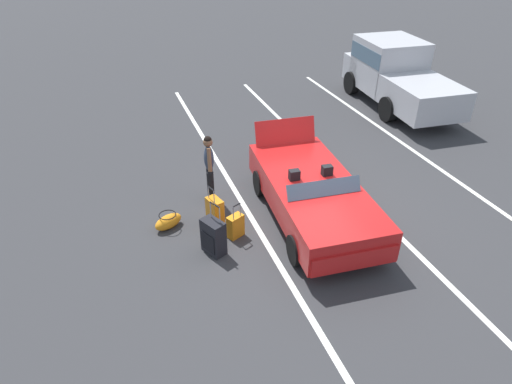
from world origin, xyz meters
The scene contains 11 objects.
ground_plane centered at (0.00, 0.00, 0.00)m, with size 80.00×80.00×0.00m, color #333335.
lot_line_near centered at (0.00, -1.24, 0.00)m, with size 18.00×0.12×0.01m, color silver.
lot_line_mid centered at (0.00, 1.46, 0.00)m, with size 18.00×0.12×0.01m, color silver.
lot_line_far centered at (0.00, 4.16, 0.00)m, with size 18.00×0.12×0.01m, color silver.
convertible_car centered at (0.20, -0.02, 0.59)m, with size 4.26×2.08×1.53m.
suitcase_large_black centered at (0.38, -2.31, 0.37)m, with size 0.55×0.46×1.10m.
suitcase_medium_bright centered at (-0.53, -2.03, 0.31)m, with size 0.45×0.34×0.93m.
suitcase_small_carryon centered at (0.03, -1.76, 0.25)m, with size 0.33×0.39×0.82m.
duffel_bag centered at (-0.72, -3.02, 0.16)m, with size 0.55×0.71×0.34m.
traveler_person centered at (-1.43, -1.89, 0.93)m, with size 0.61×0.27×1.65m.
parked_pickup_truck_near centered at (-5.36, 5.66, 1.11)m, with size 5.14×2.36×2.10m.
Camera 1 is at (7.09, -3.83, 5.73)m, focal length 31.14 mm.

